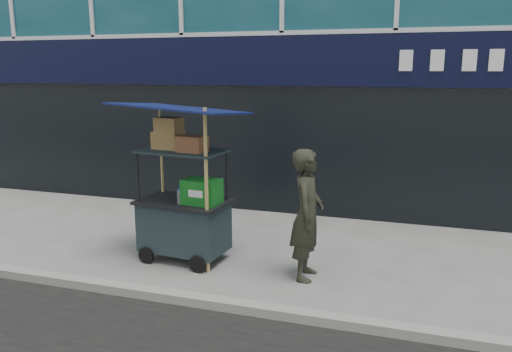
% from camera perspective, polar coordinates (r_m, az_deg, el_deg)
% --- Properties ---
extents(ground, '(80.00, 80.00, 0.00)m').
position_cam_1_polar(ground, '(6.38, -6.44, -13.59)').
color(ground, slate).
rests_on(ground, ground).
extents(curb, '(80.00, 0.18, 0.12)m').
position_cam_1_polar(curb, '(6.19, -7.22, -13.84)').
color(curb, gray).
rests_on(curb, ground).
extents(vendor_cart, '(1.83, 1.38, 2.32)m').
position_cam_1_polar(vendor_cart, '(7.31, -8.18, -3.43)').
color(vendor_cart, black).
rests_on(vendor_cart, ground).
extents(vendor_man, '(0.44, 0.66, 1.76)m').
position_cam_1_polar(vendor_man, '(6.63, 5.86, -4.43)').
color(vendor_man, '#26271D').
rests_on(vendor_man, ground).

